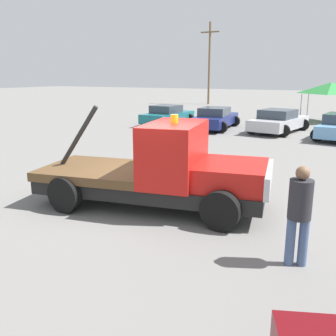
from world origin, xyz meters
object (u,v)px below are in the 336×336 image
canopy_tent_green (331,88)px  utility_pole (209,61)px  tow_truck (164,172)px  parked_car_teal (167,116)px  person_near_truck (300,209)px  parked_car_silver (278,121)px  parked_car_navy (215,118)px

canopy_tent_green → utility_pole: 18.73m
tow_truck → parked_car_teal: tow_truck is taller
person_near_truck → utility_pole: bearing=2.3°
parked_car_silver → canopy_tent_green: 7.17m
parked_car_teal → canopy_tent_green: canopy_tent_green is taller
canopy_tent_green → person_near_truck: bearing=-86.0°
person_near_truck → utility_pole: size_ratio=0.20×
person_near_truck → parked_car_silver: 16.32m
tow_truck → parked_car_silver: (-0.20, 14.37, -0.27)m
tow_truck → person_near_truck: bearing=-34.6°
parked_car_silver → utility_pole: bearing=42.1°
parked_car_navy → parked_car_silver: size_ratio=0.98×
tow_truck → canopy_tent_green: bearing=74.1°
parked_car_silver → canopy_tent_green: canopy_tent_green is taller
person_near_truck → utility_pole: utility_pole is taller
tow_truck → canopy_tent_green: 21.15m
tow_truck → parked_car_silver: tow_truck is taller
person_near_truck → parked_car_teal: size_ratio=0.41×
person_near_truck → parked_car_navy: (-7.43, 15.52, -0.38)m
tow_truck → parked_car_navy: (-3.97, 13.98, -0.27)m
tow_truck → parked_car_teal: size_ratio=1.38×
tow_truck → utility_pole: 35.55m
tow_truck → canopy_tent_green: canopy_tent_green is taller
parked_car_navy → canopy_tent_green: size_ratio=1.45×
parked_car_teal → parked_car_silver: same height
person_near_truck → parked_car_silver: bearing=-8.9°
person_near_truck → utility_pole: 38.25m
tow_truck → parked_car_teal: (-7.40, 14.14, -0.28)m
tow_truck → parked_car_navy: bearing=95.1°
parked_car_teal → parked_car_silver: bearing=-84.8°
canopy_tent_green → utility_pole: utility_pole is taller
parked_car_teal → parked_car_silver: (7.20, 0.23, 0.00)m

